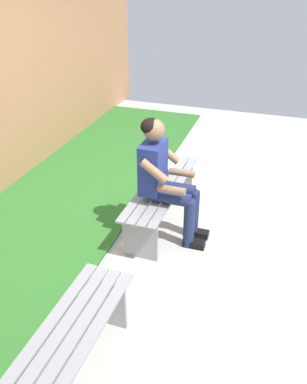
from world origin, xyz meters
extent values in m
cube|color=#B2B2AD|center=(1.03, 1.00, -0.02)|extent=(10.00, 7.00, 0.04)
cube|color=gray|center=(0.00, -0.15, 0.44)|extent=(1.52, 0.11, 0.02)
cube|color=gray|center=(0.00, -0.05, 0.44)|extent=(1.52, 0.11, 0.02)
cube|color=gray|center=(0.00, 0.05, 0.44)|extent=(1.52, 0.11, 0.02)
cube|color=gray|center=(0.00, 0.15, 0.44)|extent=(1.52, 0.11, 0.02)
cube|color=gray|center=(-0.64, 0.01, 0.22)|extent=(0.04, 0.35, 0.43)
cube|color=gray|center=(0.64, -0.01, 0.22)|extent=(0.04, 0.35, 0.43)
cube|color=gray|center=(2.06, -0.15, 0.44)|extent=(1.41, 0.11, 0.02)
cube|color=gray|center=(2.06, -0.05, 0.44)|extent=(1.41, 0.11, 0.02)
cube|color=gray|center=(2.07, 0.05, 0.44)|extent=(1.41, 0.11, 0.02)
cube|color=gray|center=(2.07, 0.15, 0.44)|extent=(1.41, 0.11, 0.02)
cube|color=gray|center=(1.48, 0.01, 0.22)|extent=(0.04, 0.35, 0.43)
cube|color=navy|center=(0.22, -0.02, 0.77)|extent=(0.34, 0.20, 0.50)
sphere|color=#936B4C|center=(0.22, -0.01, 1.15)|extent=(0.20, 0.20, 0.20)
ellipsoid|color=black|center=(0.22, -0.04, 1.18)|extent=(0.20, 0.19, 0.15)
cylinder|color=navy|center=(0.13, 0.18, 0.52)|extent=(0.13, 0.40, 0.13)
cylinder|color=navy|center=(0.31, 0.18, 0.52)|extent=(0.13, 0.40, 0.13)
cylinder|color=navy|center=(0.13, 0.38, 0.26)|extent=(0.11, 0.11, 0.52)
cube|color=black|center=(0.13, 0.44, 0.04)|extent=(0.10, 0.22, 0.07)
cylinder|color=navy|center=(0.31, 0.38, 0.26)|extent=(0.11, 0.11, 0.52)
cube|color=black|center=(0.31, 0.44, 0.04)|extent=(0.10, 0.22, 0.07)
cylinder|color=#936B4C|center=(0.01, 0.06, 0.84)|extent=(0.08, 0.28, 0.23)
cylinder|color=#936B4C|center=(0.04, 0.22, 0.66)|extent=(0.07, 0.26, 0.07)
cylinder|color=#936B4C|center=(0.43, 0.06, 0.84)|extent=(0.08, 0.28, 0.23)
cylinder|color=#936B4C|center=(0.40, 0.22, 0.66)|extent=(0.07, 0.26, 0.07)
sphere|color=red|center=(-0.25, -0.06, 0.49)|extent=(0.08, 0.08, 0.08)
cube|color=white|center=(-0.64, -0.03, 0.47)|extent=(0.20, 0.15, 0.02)
cube|color=white|center=(-0.43, -0.04, 0.47)|extent=(0.20, 0.15, 0.02)
cube|color=#BF8C1E|center=(-0.54, -0.04, 0.46)|extent=(0.41, 0.16, 0.01)
camera|label=1|loc=(3.50, 1.07, 2.50)|focal=37.69mm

